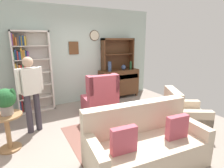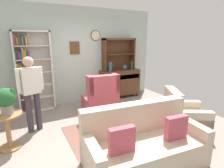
{
  "view_description": "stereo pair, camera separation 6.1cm",
  "coord_description": "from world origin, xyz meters",
  "px_view_note": "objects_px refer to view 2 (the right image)",
  "views": [
    {
      "loc": [
        -1.7,
        -3.07,
        1.88
      ],
      "look_at": [
        0.1,
        0.2,
        0.95
      ],
      "focal_mm": 28.7,
      "sensor_mm": 36.0,
      "label": 1
    },
    {
      "loc": [
        -1.64,
        -3.09,
        1.88
      ],
      "look_at": [
        0.1,
        0.2,
        0.95
      ],
      "focal_mm": 28.7,
      "sensor_mm": 36.0,
      "label": 2
    }
  ],
  "objects_px": {
    "vase_round": "(125,67)",
    "wingback_chair": "(101,99)",
    "person_reading": "(31,89)",
    "potted_plant_large": "(6,99)",
    "vase_tall": "(111,66)",
    "plant_stand": "(8,127)",
    "book_stack": "(121,115)",
    "sideboard_hutch": "(119,50)",
    "armchair_floral": "(184,117)",
    "bookshelf": "(31,72)",
    "couch_floral": "(143,145)",
    "bottle_wine": "(132,65)",
    "coffee_table": "(114,120)",
    "sideboard": "(120,82)"
  },
  "relations": [
    {
      "from": "bookshelf",
      "to": "sideboard",
      "type": "bearing_deg",
      "value": -1.81
    },
    {
      "from": "armchair_floral",
      "to": "book_stack",
      "type": "xyz_separation_m",
      "value": [
        -1.3,
        0.38,
        0.17
      ]
    },
    {
      "from": "armchair_floral",
      "to": "wingback_chair",
      "type": "relative_size",
      "value": 1.0
    },
    {
      "from": "sideboard",
      "to": "couch_floral",
      "type": "bearing_deg",
      "value": -114.14
    },
    {
      "from": "vase_round",
      "to": "wingback_chair",
      "type": "xyz_separation_m",
      "value": [
        -1.26,
        -0.89,
        -0.62
      ]
    },
    {
      "from": "vase_tall",
      "to": "plant_stand",
      "type": "distance_m",
      "value": 3.27
    },
    {
      "from": "bottle_wine",
      "to": "person_reading",
      "type": "bearing_deg",
      "value": -161.68
    },
    {
      "from": "couch_floral",
      "to": "book_stack",
      "type": "bearing_deg",
      "value": 82.83
    },
    {
      "from": "bookshelf",
      "to": "couch_floral",
      "type": "height_order",
      "value": "bookshelf"
    },
    {
      "from": "potted_plant_large",
      "to": "sideboard",
      "type": "bearing_deg",
      "value": 27.04
    },
    {
      "from": "bookshelf",
      "to": "couch_floral",
      "type": "xyz_separation_m",
      "value": [
        1.27,
        -3.12,
        -0.75
      ]
    },
    {
      "from": "potted_plant_large",
      "to": "bottle_wine",
      "type": "bearing_deg",
      "value": 23.22
    },
    {
      "from": "armchair_floral",
      "to": "potted_plant_large",
      "type": "xyz_separation_m",
      "value": [
        -3.2,
        0.98,
        0.62
      ]
    },
    {
      "from": "sideboard",
      "to": "person_reading",
      "type": "xyz_separation_m",
      "value": [
        -2.73,
        -1.12,
        0.4
      ]
    },
    {
      "from": "bottle_wine",
      "to": "book_stack",
      "type": "distance_m",
      "value": 2.75
    },
    {
      "from": "vase_tall",
      "to": "coffee_table",
      "type": "bearing_deg",
      "value": -115.48
    },
    {
      "from": "vase_tall",
      "to": "potted_plant_large",
      "type": "height_order",
      "value": "vase_tall"
    },
    {
      "from": "wingback_chair",
      "to": "potted_plant_large",
      "type": "relative_size",
      "value": 2.33
    },
    {
      "from": "bottle_wine",
      "to": "person_reading",
      "type": "height_order",
      "value": "person_reading"
    },
    {
      "from": "armchair_floral",
      "to": "wingback_chair",
      "type": "height_order",
      "value": "wingback_chair"
    },
    {
      "from": "vase_round",
      "to": "wingback_chair",
      "type": "height_order",
      "value": "vase_round"
    },
    {
      "from": "vase_tall",
      "to": "bottle_wine",
      "type": "distance_m",
      "value": 0.78
    },
    {
      "from": "potted_plant_large",
      "to": "plant_stand",
      "type": "bearing_deg",
      "value": -176.9
    },
    {
      "from": "potted_plant_large",
      "to": "person_reading",
      "type": "bearing_deg",
      "value": 49.14
    },
    {
      "from": "armchair_floral",
      "to": "person_reading",
      "type": "relative_size",
      "value": 0.67
    },
    {
      "from": "bookshelf",
      "to": "couch_floral",
      "type": "relative_size",
      "value": 1.12
    },
    {
      "from": "couch_floral",
      "to": "sideboard_hutch",
      "type": "bearing_deg",
      "value": 66.6
    },
    {
      "from": "plant_stand",
      "to": "potted_plant_large",
      "type": "height_order",
      "value": "potted_plant_large"
    },
    {
      "from": "sideboard_hutch",
      "to": "plant_stand",
      "type": "distance_m",
      "value": 3.81
    },
    {
      "from": "sideboard_hutch",
      "to": "potted_plant_large",
      "type": "relative_size",
      "value": 2.44
    },
    {
      "from": "sideboard_hutch",
      "to": "couch_floral",
      "type": "relative_size",
      "value": 0.59
    },
    {
      "from": "bookshelf",
      "to": "couch_floral",
      "type": "bearing_deg",
      "value": -67.76
    },
    {
      "from": "sideboard_hutch",
      "to": "plant_stand",
      "type": "bearing_deg",
      "value": -151.69
    },
    {
      "from": "armchair_floral",
      "to": "potted_plant_large",
      "type": "relative_size",
      "value": 2.33
    },
    {
      "from": "bottle_wine",
      "to": "coffee_table",
      "type": "distance_m",
      "value": 2.78
    },
    {
      "from": "vase_tall",
      "to": "vase_round",
      "type": "relative_size",
      "value": 1.75
    },
    {
      "from": "vase_tall",
      "to": "book_stack",
      "type": "distance_m",
      "value": 2.38
    },
    {
      "from": "armchair_floral",
      "to": "person_reading",
      "type": "bearing_deg",
      "value": 152.22
    },
    {
      "from": "wingback_chair",
      "to": "plant_stand",
      "type": "bearing_deg",
      "value": -162.48
    },
    {
      "from": "bottle_wine",
      "to": "potted_plant_large",
      "type": "height_order",
      "value": "bottle_wine"
    },
    {
      "from": "person_reading",
      "to": "potted_plant_large",
      "type": "bearing_deg",
      "value": -130.86
    },
    {
      "from": "coffee_table",
      "to": "vase_tall",
      "type": "bearing_deg",
      "value": 64.52
    },
    {
      "from": "sideboard",
      "to": "book_stack",
      "type": "height_order",
      "value": "sideboard"
    },
    {
      "from": "wingback_chair",
      "to": "vase_tall",
      "type": "bearing_deg",
      "value": 50.06
    },
    {
      "from": "sideboard_hutch",
      "to": "bottle_wine",
      "type": "distance_m",
      "value": 0.67
    },
    {
      "from": "bookshelf",
      "to": "coffee_table",
      "type": "distance_m",
      "value": 2.64
    },
    {
      "from": "sideboard",
      "to": "person_reading",
      "type": "distance_m",
      "value": 2.98
    },
    {
      "from": "vase_tall",
      "to": "plant_stand",
      "type": "relative_size",
      "value": 0.46
    },
    {
      "from": "vase_round",
      "to": "armchair_floral",
      "type": "distance_m",
      "value": 2.62
    },
    {
      "from": "potted_plant_large",
      "to": "book_stack",
      "type": "bearing_deg",
      "value": -17.39
    }
  ]
}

